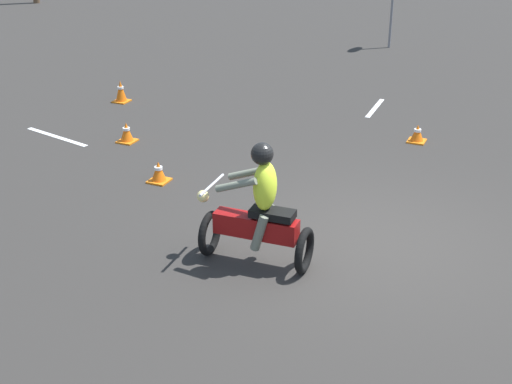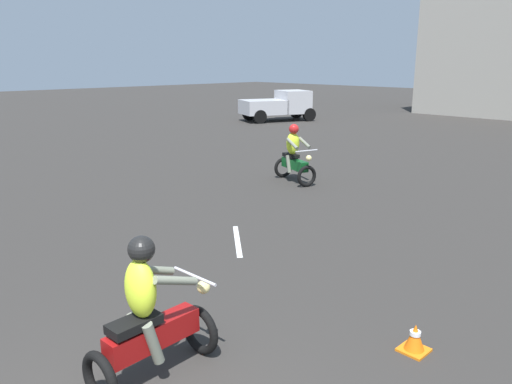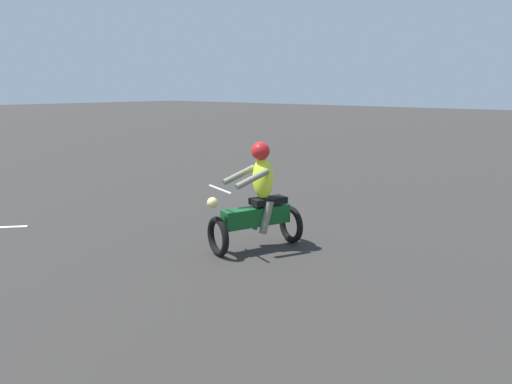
{
  "view_description": "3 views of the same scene",
  "coord_description": "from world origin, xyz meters",
  "px_view_note": "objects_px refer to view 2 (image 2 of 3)",
  "views": [
    {
      "loc": [
        -8.53,
        -2.02,
        4.67
      ],
      "look_at": [
        -1.21,
        1.26,
        1.0
      ],
      "focal_mm": 50.0,
      "sensor_mm": 36.0,
      "label": 1
    },
    {
      "loc": [
        3.0,
        -1.29,
        3.36
      ],
      "look_at": [
        -3.73,
        5.25,
        0.9
      ],
      "focal_mm": 35.0,
      "sensor_mm": 36.0,
      "label": 2
    },
    {
      "loc": [
        -0.78,
        14.2,
        2.46
      ],
      "look_at": [
        -6.26,
        9.25,
        0.9
      ],
      "focal_mm": 35.0,
      "sensor_mm": 36.0,
      "label": 3
    }
  ],
  "objects_px": {
    "motorcycle_rider_foreground": "(149,318)",
    "motorcycle_rider_background": "(294,157)",
    "pickup_truck": "(279,105)",
    "traffic_cone_mid_left": "(415,338)"
  },
  "relations": [
    {
      "from": "motorcycle_rider_foreground",
      "to": "motorcycle_rider_background",
      "type": "relative_size",
      "value": 1.0
    },
    {
      "from": "motorcycle_rider_foreground",
      "to": "pickup_truck",
      "type": "xyz_separation_m",
      "value": [
        -15.91,
        18.92,
        0.2
      ]
    },
    {
      "from": "traffic_cone_mid_left",
      "to": "motorcycle_rider_background",
      "type": "bearing_deg",
      "value": 141.07
    },
    {
      "from": "motorcycle_rider_background",
      "to": "traffic_cone_mid_left",
      "type": "xyz_separation_m",
      "value": [
        6.81,
        -5.5,
        -0.56
      ]
    },
    {
      "from": "motorcycle_rider_foreground",
      "to": "pickup_truck",
      "type": "height_order",
      "value": "pickup_truck"
    },
    {
      "from": "motorcycle_rider_background",
      "to": "pickup_truck",
      "type": "xyz_separation_m",
      "value": [
        -10.82,
        10.88,
        0.2
      ]
    },
    {
      "from": "motorcycle_rider_foreground",
      "to": "motorcycle_rider_background",
      "type": "bearing_deg",
      "value": 119.29
    },
    {
      "from": "motorcycle_rider_foreground",
      "to": "pickup_truck",
      "type": "bearing_deg",
      "value": 127.03
    },
    {
      "from": "motorcycle_rider_foreground",
      "to": "motorcycle_rider_background",
      "type": "height_order",
      "value": "same"
    },
    {
      "from": "pickup_truck",
      "to": "traffic_cone_mid_left",
      "type": "relative_size",
      "value": 13.02
    }
  ]
}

